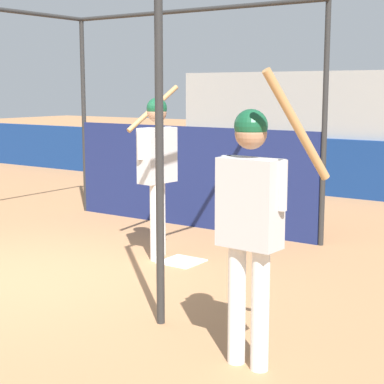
# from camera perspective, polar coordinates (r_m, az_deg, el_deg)

# --- Properties ---
(ground_plane) EXTENTS (60.00, 60.00, 0.00)m
(ground_plane) POSITION_cam_1_polar(r_m,az_deg,el_deg) (7.17, -15.56, -7.39)
(ground_plane) COLOR #A8754C
(outfield_wall) EXTENTS (24.00, 0.12, 1.08)m
(outfield_wall) POSITION_cam_1_polar(r_m,az_deg,el_deg) (12.57, 9.40, 2.38)
(outfield_wall) COLOR navy
(outfield_wall) RESTS_ON ground
(bleacher_section) EXTENTS (5.40, 2.40, 2.36)m
(bleacher_section) POSITION_cam_1_polar(r_m,az_deg,el_deg) (13.66, 11.76, 5.52)
(bleacher_section) COLOR #9E9E99
(bleacher_section) RESTS_ON ground
(batting_cage) EXTENTS (4.23, 3.46, 3.11)m
(batting_cage) POSITION_cam_1_polar(r_m,az_deg,el_deg) (8.86, -2.27, 4.40)
(batting_cage) COLOR #282828
(batting_cage) RESTS_ON ground
(home_plate) EXTENTS (0.44, 0.44, 0.02)m
(home_plate) POSITION_cam_1_polar(r_m,az_deg,el_deg) (7.52, -0.91, -6.19)
(home_plate) COLOR white
(home_plate) RESTS_ON ground
(player_batter) EXTENTS (0.55, 0.96, 2.05)m
(player_batter) POSITION_cam_1_polar(r_m,az_deg,el_deg) (7.52, -3.11, 2.81)
(player_batter) COLOR white
(player_batter) RESTS_ON ground
(player_waiting) EXTENTS (0.78, 0.51, 2.14)m
(player_waiting) POSITION_cam_1_polar(r_m,az_deg,el_deg) (4.52, 5.27, -1.84)
(player_waiting) COLOR white
(player_waiting) RESTS_ON ground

